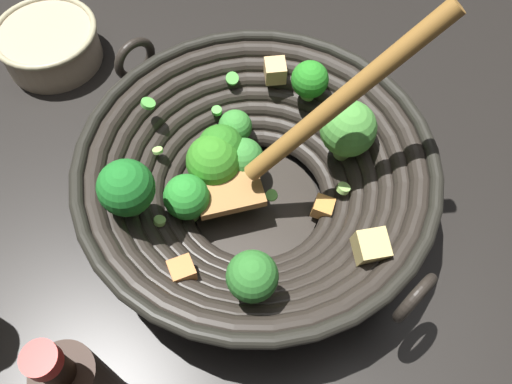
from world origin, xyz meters
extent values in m
plane|color=black|center=(0.00, 0.00, 0.00)|extent=(4.00, 4.00, 0.00)
cylinder|color=black|center=(0.00, 0.00, 0.01)|extent=(0.14, 0.14, 0.01)
torus|color=black|center=(0.00, 0.00, 0.02)|extent=(0.19, 0.19, 0.02)
torus|color=black|center=(0.00, 0.00, 0.03)|extent=(0.22, 0.22, 0.02)
torus|color=black|center=(0.00, 0.00, 0.04)|extent=(0.24, 0.24, 0.02)
torus|color=black|center=(0.00, 0.00, 0.05)|extent=(0.27, 0.27, 0.02)
torus|color=black|center=(0.00, 0.00, 0.06)|extent=(0.30, 0.30, 0.02)
torus|color=black|center=(0.00, 0.00, 0.07)|extent=(0.32, 0.32, 0.02)
torus|color=black|center=(0.00, 0.00, 0.08)|extent=(0.35, 0.35, 0.02)
torus|color=black|center=(0.00, 0.00, 0.09)|extent=(0.37, 0.37, 0.01)
torus|color=black|center=(0.09, 0.17, 0.09)|extent=(0.05, 0.03, 0.05)
torus|color=black|center=(-0.09, -0.17, 0.09)|extent=(0.05, 0.03, 0.05)
cylinder|color=#5F963C|center=(0.12, 0.04, 0.08)|extent=(0.03, 0.02, 0.03)
sphere|color=#2E752B|center=(0.12, 0.04, 0.11)|extent=(0.04, 0.04, 0.04)
cylinder|color=#5CA34B|center=(-0.01, -0.05, 0.02)|extent=(0.02, 0.03, 0.02)
sphere|color=#358722|center=(-0.01, -0.05, 0.06)|extent=(0.06, 0.06, 0.06)
cylinder|color=#649344|center=(-0.07, -0.05, 0.03)|extent=(0.02, 0.02, 0.02)
sphere|color=#398933|center=(-0.07, -0.05, 0.05)|extent=(0.04, 0.04, 0.04)
cylinder|color=#7EC058|center=(-0.03, -0.02, 0.02)|extent=(0.02, 0.02, 0.01)
sphere|color=#378433|center=(-0.03, -0.02, 0.05)|extent=(0.04, 0.04, 0.04)
cylinder|color=#69B04B|center=(-0.12, 0.02, 0.07)|extent=(0.02, 0.02, 0.01)
sphere|color=#278923|center=(-0.12, 0.02, 0.10)|extent=(0.04, 0.04, 0.04)
cylinder|color=#608C44|center=(-0.07, 0.08, 0.06)|extent=(0.03, 0.02, 0.02)
sphere|color=#4E9E3F|center=(-0.07, 0.08, 0.09)|extent=(0.06, 0.06, 0.06)
cylinder|color=#5D8C45|center=(0.04, -0.06, 0.03)|extent=(0.02, 0.02, 0.02)
sphere|color=#28892C|center=(0.04, -0.06, 0.06)|extent=(0.05, 0.05, 0.05)
cylinder|color=#58974B|center=(0.08, -0.10, 0.08)|extent=(0.02, 0.02, 0.02)
sphere|color=#1D7326|center=(0.08, -0.10, 0.11)|extent=(0.05, 0.05, 0.05)
cylinder|color=#78B05C|center=(-0.03, -0.05, 0.02)|extent=(0.02, 0.02, 0.02)
sphere|color=#2C761F|center=(-0.03, -0.05, 0.06)|extent=(0.05, 0.05, 0.05)
cube|color=#CD873D|center=(-0.01, 0.07, 0.03)|extent=(0.02, 0.02, 0.02)
cube|color=#CC7A3E|center=(0.12, -0.03, 0.06)|extent=(0.03, 0.03, 0.03)
cube|color=#E1AF71|center=(-0.13, -0.02, 0.09)|extent=(0.03, 0.03, 0.02)
cube|color=#D9BE6E|center=(0.05, 0.13, 0.09)|extent=(0.04, 0.04, 0.03)
cylinder|color=#56B247|center=(-0.07, -0.07, 0.06)|extent=(0.02, 0.02, 0.01)
cylinder|color=#99D166|center=(0.12, 0.03, 0.07)|extent=(0.02, 0.02, 0.01)
cylinder|color=#56B247|center=(-0.03, -0.13, 0.10)|extent=(0.02, 0.02, 0.01)
cylinder|color=#56B247|center=(-0.11, -0.06, 0.08)|extent=(0.02, 0.02, 0.01)
cylinder|color=#99D166|center=(-0.02, -0.05, 0.03)|extent=(0.02, 0.02, 0.01)
cylinder|color=#99D166|center=(-0.02, 0.09, 0.05)|extent=(0.02, 0.02, 0.01)
cylinder|color=#6BC651|center=(0.00, 0.02, 0.04)|extent=(0.02, 0.02, 0.01)
cylinder|color=#99D166|center=(0.00, -0.11, 0.06)|extent=(0.02, 0.02, 0.01)
cylinder|color=#99D166|center=(0.07, -0.08, 0.06)|extent=(0.02, 0.02, 0.01)
cube|color=#9E6B38|center=(0.02, -0.03, 0.05)|extent=(0.08, 0.09, 0.01)
cylinder|color=#A26F31|center=(-0.04, 0.07, 0.16)|extent=(0.11, 0.16, 0.19)
cylinder|color=black|center=(0.24, -0.07, 0.15)|extent=(0.02, 0.02, 0.03)
cylinder|color=red|center=(0.24, -0.07, 0.18)|extent=(0.03, 0.03, 0.01)
cylinder|color=tan|center=(-0.14, -0.33, 0.02)|extent=(0.13, 0.13, 0.05)
torus|color=tan|center=(-0.14, -0.33, 0.05)|extent=(0.13, 0.13, 0.01)
cylinder|color=#56B247|center=(-0.16, -0.34, 0.03)|extent=(0.01, 0.01, 0.01)
cylinder|color=#56B247|center=(-0.11, -0.33, 0.03)|extent=(0.01, 0.01, 0.01)
camera|label=1|loc=(0.28, 0.09, 0.53)|focal=37.36mm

